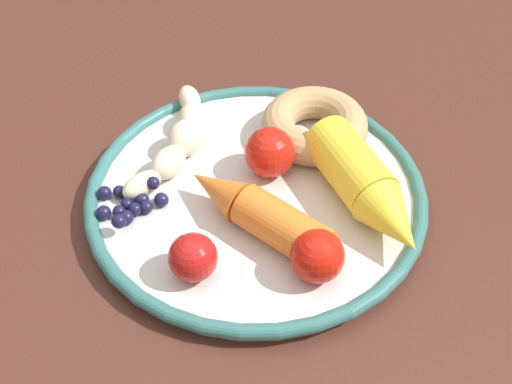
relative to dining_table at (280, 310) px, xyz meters
The scene contains 10 objects.
dining_table is the anchor object (origin of this frame).
plate 0.11m from the dining_table, 118.14° to the left, with size 0.28×0.28×0.02m.
banana 0.18m from the dining_table, 135.86° to the left, with size 0.07×0.16×0.03m.
carrot_orange 0.12m from the dining_table, 158.95° to the left, with size 0.12×0.10×0.03m.
carrot_yellow 0.14m from the dining_table, 30.42° to the left, with size 0.10×0.14×0.04m.
donut 0.17m from the dining_table, 80.00° to the left, with size 0.09×0.09×0.03m, color tan.
blueberry_pile 0.16m from the dining_table, behind, with size 0.06×0.06×0.02m.
tomato_near 0.13m from the dining_table, 52.56° to the right, with size 0.04×0.04×0.04m, color red.
tomato_mid 0.14m from the dining_table, 147.50° to the right, with size 0.04×0.04×0.04m, color red.
tomato_far 0.14m from the dining_table, 102.15° to the left, with size 0.04×0.04×0.04m, color red.
Camera 1 is at (0.01, -0.34, 1.18)m, focal length 47.36 mm.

